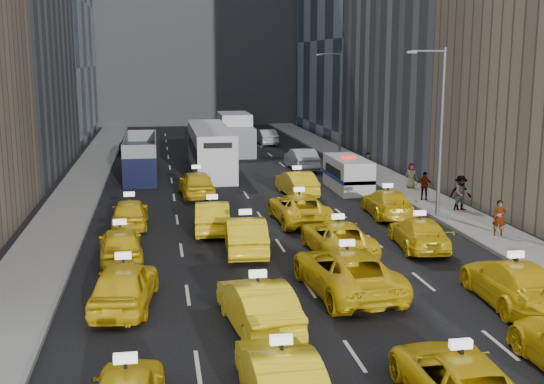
{
  "coord_description": "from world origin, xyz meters",
  "views": [
    {
      "loc": [
        -5.41,
        -21.68,
        8.39
      ],
      "look_at": [
        0.06,
        10.59,
        2.0
      ],
      "focal_mm": 45.0,
      "sensor_mm": 36.0,
      "label": 1
    }
  ],
  "objects_px": {
    "city_bus": "(210,149)",
    "taxi_2": "(459,379)",
    "pedestrian_0": "(499,218)",
    "double_decker": "(141,157)",
    "box_truck": "(236,134)",
    "taxi_1": "(281,378)",
    "nypd_van": "(348,174)"
  },
  "relations": [
    {
      "from": "box_truck",
      "to": "taxi_1",
      "type": "bearing_deg",
      "value": -88.16
    },
    {
      "from": "taxi_2",
      "to": "double_decker",
      "type": "bearing_deg",
      "value": -76.45
    },
    {
      "from": "taxi_1",
      "to": "city_bus",
      "type": "bearing_deg",
      "value": -93.49
    },
    {
      "from": "taxi_2",
      "to": "nypd_van",
      "type": "xyz_separation_m",
      "value": [
        5.07,
        27.72,
        0.34
      ]
    },
    {
      "from": "nypd_van",
      "to": "pedestrian_0",
      "type": "bearing_deg",
      "value": -73.72
    },
    {
      "from": "taxi_2",
      "to": "nypd_van",
      "type": "relative_size",
      "value": 0.94
    },
    {
      "from": "city_bus",
      "to": "pedestrian_0",
      "type": "distance_m",
      "value": 25.14
    },
    {
      "from": "double_decker",
      "to": "box_truck",
      "type": "distance_m",
      "value": 13.87
    },
    {
      "from": "double_decker",
      "to": "nypd_van",
      "type": "bearing_deg",
      "value": -24.68
    },
    {
      "from": "taxi_1",
      "to": "nypd_van",
      "type": "height_order",
      "value": "nypd_van"
    },
    {
      "from": "taxi_1",
      "to": "city_bus",
      "type": "relative_size",
      "value": 0.36
    },
    {
      "from": "taxi_1",
      "to": "taxi_2",
      "type": "distance_m",
      "value": 4.35
    },
    {
      "from": "taxi_1",
      "to": "pedestrian_0",
      "type": "relative_size",
      "value": 2.75
    },
    {
      "from": "taxi_1",
      "to": "double_decker",
      "type": "height_order",
      "value": "double_decker"
    },
    {
      "from": "city_bus",
      "to": "taxi_2",
      "type": "bearing_deg",
      "value": -84.05
    },
    {
      "from": "taxi_1",
      "to": "nypd_van",
      "type": "bearing_deg",
      "value": -110.76
    },
    {
      "from": "double_decker",
      "to": "taxi_1",
      "type": "bearing_deg",
      "value": -78.59
    },
    {
      "from": "taxi_2",
      "to": "box_truck",
      "type": "height_order",
      "value": "box_truck"
    },
    {
      "from": "taxi_2",
      "to": "box_truck",
      "type": "distance_m",
      "value": 46.47
    },
    {
      "from": "nypd_van",
      "to": "double_decker",
      "type": "distance_m",
      "value": 15.37
    },
    {
      "from": "taxi_2",
      "to": "pedestrian_0",
      "type": "relative_size",
      "value": 2.95
    },
    {
      "from": "double_decker",
      "to": "city_bus",
      "type": "bearing_deg",
      "value": 21.22
    },
    {
      "from": "nypd_van",
      "to": "city_bus",
      "type": "bearing_deg",
      "value": 132.53
    },
    {
      "from": "taxi_2",
      "to": "pedestrian_0",
      "type": "height_order",
      "value": "pedestrian_0"
    },
    {
      "from": "taxi_1",
      "to": "taxi_2",
      "type": "bearing_deg",
      "value": 169.84
    },
    {
      "from": "double_decker",
      "to": "pedestrian_0",
      "type": "xyz_separation_m",
      "value": [
        17.09,
        -20.61,
        -0.41
      ]
    },
    {
      "from": "taxi_1",
      "to": "box_truck",
      "type": "height_order",
      "value": "box_truck"
    },
    {
      "from": "city_bus",
      "to": "box_truck",
      "type": "distance_m",
      "value": 10.12
    },
    {
      "from": "nypd_van",
      "to": "city_bus",
      "type": "height_order",
      "value": "city_bus"
    },
    {
      "from": "nypd_van",
      "to": "taxi_1",
      "type": "bearing_deg",
      "value": -108.7
    },
    {
      "from": "taxi_1",
      "to": "box_truck",
      "type": "relative_size",
      "value": 0.58
    },
    {
      "from": "double_decker",
      "to": "city_bus",
      "type": "distance_m",
      "value": 5.38
    }
  ]
}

